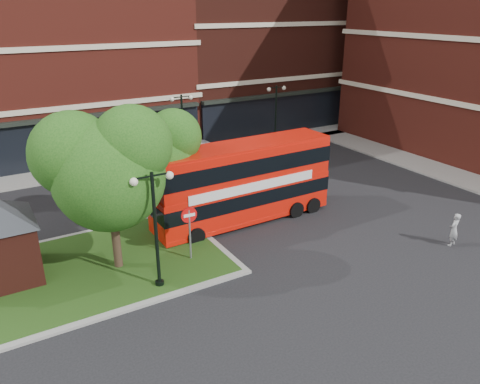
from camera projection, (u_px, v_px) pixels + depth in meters
ground at (274, 255)px, 21.58m from camera, size 120.00×120.00×0.00m
pavement_far at (149, 160)px, 34.76m from camera, size 44.00×3.00×0.12m
pavement_side at (463, 179)px, 30.93m from camera, size 3.00×28.00×0.12m
terrace_far_left at (3, 60)px, 34.41m from camera, size 26.00×12.00×14.00m
terrace_far_right at (255, 36)px, 44.40m from camera, size 18.00×12.00×16.00m
traffic_island at (82, 271)px, 20.19m from camera, size 12.60×7.60×0.15m
tree_island_west at (105, 165)px, 18.75m from camera, size 5.40×4.71×7.21m
tree_island_east at (155, 151)px, 22.37m from camera, size 4.46×3.90×6.29m
lamp_island at (155, 225)px, 18.10m from camera, size 1.72×0.36×5.00m
lamp_far_left at (183, 126)px, 33.07m from camera, size 1.72×0.36×5.00m
lamp_far_right at (276, 113)px, 36.84m from camera, size 1.72×0.36×5.00m
bus at (243, 178)px, 24.21m from camera, size 9.78×2.39×3.72m
woman at (454, 230)px, 22.22m from camera, size 0.67×0.50×1.66m
car_silver at (101, 161)px, 32.42m from camera, size 4.19×1.81×1.41m
car_white at (188, 147)px, 35.54m from camera, size 4.26×1.58×1.39m
no_entry_sign at (189, 223)px, 20.43m from camera, size 0.73×0.10×2.65m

